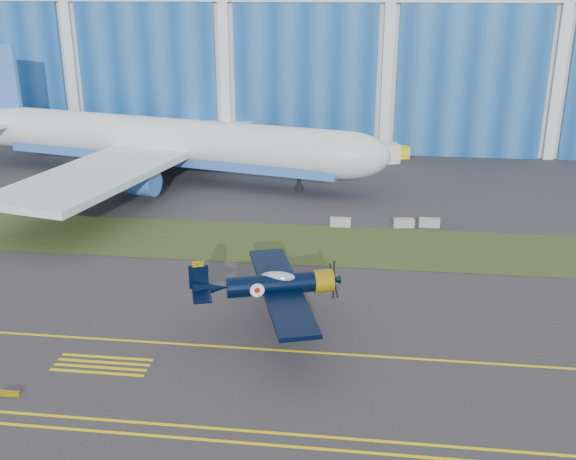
# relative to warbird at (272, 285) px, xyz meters

# --- Properties ---
(ground) EXTENTS (260.00, 260.00, 0.00)m
(ground) POSITION_rel_warbird_xyz_m (8.08, 2.41, -3.45)
(ground) COLOR #363238
(ground) RESTS_ON ground
(grass_median) EXTENTS (260.00, 10.00, 0.02)m
(grass_median) POSITION_rel_warbird_xyz_m (8.08, 16.41, -3.43)
(grass_median) COLOR #475128
(grass_median) RESTS_ON ground
(hangar) EXTENTS (220.00, 45.70, 30.00)m
(hangar) POSITION_rel_warbird_xyz_m (8.08, 74.20, 11.51)
(hangar) COLOR silver
(hangar) RESTS_ON ground
(taxiway_centreline) EXTENTS (200.00, 0.20, 0.02)m
(taxiway_centreline) POSITION_rel_warbird_xyz_m (8.08, -2.59, -3.44)
(taxiway_centreline) COLOR yellow
(taxiway_centreline) RESTS_ON ground
(edge_line_near) EXTENTS (80.00, 0.20, 0.02)m
(edge_line_near) POSITION_rel_warbird_xyz_m (8.08, -12.09, -3.44)
(edge_line_near) COLOR yellow
(edge_line_near) RESTS_ON ground
(edge_line_far) EXTENTS (80.00, 0.20, 0.02)m
(edge_line_far) POSITION_rel_warbird_xyz_m (8.08, -11.09, -3.44)
(edge_line_far) COLOR yellow
(edge_line_far) RESTS_ON ground
(hold_short_ladder) EXTENTS (6.00, 2.40, 0.02)m
(hold_short_ladder) POSITION_rel_warbird_xyz_m (-9.92, -5.69, -3.44)
(hold_short_ladder) COLOR yellow
(hold_short_ladder) RESTS_ON ground
(guard_board_left) EXTENTS (1.20, 0.15, 0.35)m
(guard_board_left) POSITION_rel_warbird_xyz_m (-13.92, -9.59, -3.28)
(guard_board_left) COLOR yellow
(guard_board_left) RESTS_ON ground
(warbird) EXTENTS (14.90, 16.45, 4.07)m
(warbird) POSITION_rel_warbird_xyz_m (0.00, 0.00, 0.00)
(warbird) COLOR black
(warbird) RESTS_ON ground
(jetliner) EXTENTS (69.81, 62.98, 20.90)m
(jetliner) POSITION_rel_warbird_xyz_m (-17.78, 36.20, 6.99)
(jetliner) COLOR white
(jetliner) RESTS_ON ground
(shipping_container) EXTENTS (6.08, 4.00, 2.45)m
(shipping_container) POSITION_rel_warbird_xyz_m (7.22, 46.78, -2.23)
(shipping_container) COLOR white
(shipping_container) RESTS_ON ground
(tug) EXTENTS (3.03, 2.37, 1.55)m
(tug) POSITION_rel_warbird_xyz_m (10.11, 49.69, -2.68)
(tug) COLOR yellow
(tug) RESTS_ON ground
(barrier_a) EXTENTS (2.02, 0.66, 0.90)m
(barrier_a) POSITION_rel_warbird_xyz_m (3.63, 21.46, -3.00)
(barrier_a) COLOR #9F9D95
(barrier_a) RESTS_ON ground
(barrier_b) EXTENTS (2.06, 0.85, 0.90)m
(barrier_b) POSITION_rel_warbird_xyz_m (9.77, 22.03, -3.00)
(barrier_b) COLOR gray
(barrier_b) RESTS_ON ground
(barrier_c) EXTENTS (2.01, 0.62, 0.90)m
(barrier_c) POSITION_rel_warbird_xyz_m (12.24, 22.41, -3.00)
(barrier_c) COLOR #8CA092
(barrier_c) RESTS_ON ground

